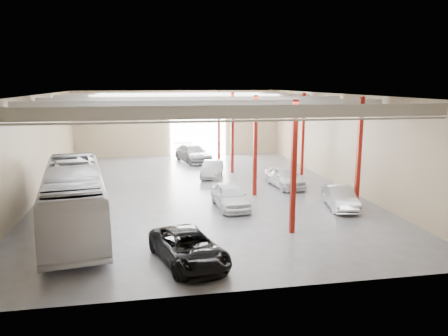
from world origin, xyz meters
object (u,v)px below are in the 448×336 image
object	(u,v)px
car_row_c	(193,153)
car_right_far	(285,177)
car_row_a	(230,196)
coach_bus	(74,198)
car_row_b	(212,169)
black_sedan	(188,248)
car_right_near	(340,198)

from	to	relation	value
car_row_c	car_right_far	world-z (taller)	car_row_c
car_row_a	car_row_c	distance (m)	16.84
coach_bus	car_right_far	world-z (taller)	coach_bus
car_row_c	car_row_b	bearing A→B (deg)	-98.93
black_sedan	car_right_far	bearing A→B (deg)	40.89
car_row_a	car_right_near	xyz separation A→B (m)	(6.82, -1.36, -0.07)
car_row_a	coach_bus	bearing A→B (deg)	-167.72
car_row_c	car_right_far	size ratio (longest dim) A/B	1.25
coach_bus	car_right_near	size ratio (longest dim) A/B	2.94
coach_bus	car_row_b	size ratio (longest dim) A/B	3.04
black_sedan	car_right_near	distance (m)	12.35
black_sedan	car_right_far	xyz separation A→B (m)	(8.66, 13.00, 0.07)
black_sedan	car_row_a	distance (m)	8.88
black_sedan	car_right_far	world-z (taller)	car_right_far
car_row_a	car_row_b	size ratio (longest dim) A/B	1.10
coach_bus	car_row_a	bearing A→B (deg)	7.65
black_sedan	car_row_b	bearing A→B (deg)	62.42
coach_bus	car_row_c	distance (m)	21.24
coach_bus	car_row_a	xyz separation A→B (m)	(9.05, 2.59, -0.97)
car_row_a	car_right_far	size ratio (longest dim) A/B	0.99
car_row_b	car_row_c	xyz separation A→B (m)	(-0.78, 7.50, 0.16)
car_row_c	car_right_near	xyz separation A→B (m)	(7.31, -18.19, -0.14)
car_row_b	car_right_near	size ratio (longest dim) A/B	0.97
car_right_far	car_row_a	bearing A→B (deg)	-142.31
car_row_a	car_right_far	distance (m)	7.08
coach_bus	car_right_far	xyz separation A→B (m)	(14.23, 7.42, -0.96)
car_row_b	car_row_c	size ratio (longest dim) A/B	0.71
black_sedan	car_row_c	world-z (taller)	car_row_c
car_row_b	car_row_c	distance (m)	7.54
coach_bus	car_row_a	distance (m)	9.46
black_sedan	car_row_b	distance (m)	17.90
coach_bus	car_row_c	xyz separation A→B (m)	(8.56, 19.42, -0.90)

